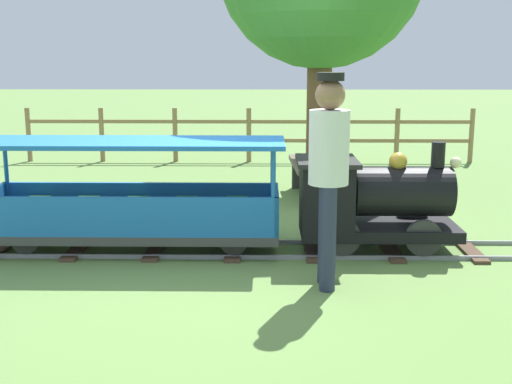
{
  "coord_description": "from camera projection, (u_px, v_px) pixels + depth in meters",
  "views": [
    {
      "loc": [
        5.67,
        0.37,
        1.73
      ],
      "look_at": [
        0.0,
        0.28,
        0.55
      ],
      "focal_mm": 45.69,
      "sensor_mm": 36.0,
      "label": 1
    }
  ],
  "objects": [
    {
      "name": "park_bench",
      "position": [
        313.0,
        165.0,
        8.09
      ],
      "size": [
        1.32,
        0.46,
        0.82
      ],
      "color": "brown",
      "rests_on": "ground_plane"
    },
    {
      "name": "track",
      "position": [
        234.0,
        249.0,
        5.9
      ],
      "size": [
        0.72,
        6.4,
        0.04
      ],
      "color": "gray",
      "rests_on": "ground_plane"
    },
    {
      "name": "ground_plane",
      "position": [
        225.0,
        251.0,
        5.91
      ],
      "size": [
        60.0,
        60.0,
        0.0
      ],
      "primitive_type": "plane",
      "color": "#608442"
    },
    {
      "name": "conductor_person",
      "position": [
        329.0,
        163.0,
        4.81
      ],
      "size": [
        0.3,
        0.3,
        1.62
      ],
      "color": "#282D47",
      "rests_on": "ground_plane"
    },
    {
      "name": "locomotive",
      "position": [
        369.0,
        200.0,
        5.79
      ],
      "size": [
        0.68,
        1.44,
        0.96
      ],
      "color": "black",
      "rests_on": "ground_plane"
    },
    {
      "name": "passenger_car",
      "position": [
        134.0,
        206.0,
        5.84
      ],
      "size": [
        0.78,
        2.7,
        0.97
      ],
      "color": "#3F3F3F",
      "rests_on": "ground_plane"
    },
    {
      "name": "fence_section",
      "position": [
        249.0,
        133.0,
        10.85
      ],
      "size": [
        0.08,
        7.48,
        0.9
      ],
      "color": "#93754C",
      "rests_on": "ground_plane"
    }
  ]
}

